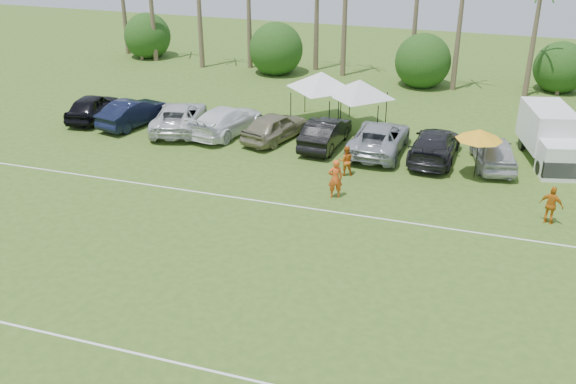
% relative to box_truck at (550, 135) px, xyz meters
% --- Properties ---
extents(ground, '(120.00, 120.00, 0.00)m').
position_rel_box_truck_xyz_m(ground, '(-14.75, -23.80, -1.57)').
color(ground, '#3C5B1B').
rests_on(ground, ground).
extents(field_lines, '(80.00, 12.10, 0.01)m').
position_rel_box_truck_xyz_m(field_lines, '(-14.75, -15.80, -1.56)').
color(field_lines, white).
rests_on(field_lines, ground).
extents(bush_tree_0, '(4.00, 4.00, 4.00)m').
position_rel_box_truck_xyz_m(bush_tree_0, '(-33.75, 15.20, 0.23)').
color(bush_tree_0, brown).
rests_on(bush_tree_0, ground).
extents(bush_tree_1, '(4.00, 4.00, 4.00)m').
position_rel_box_truck_xyz_m(bush_tree_1, '(-20.75, 15.20, 0.23)').
color(bush_tree_1, brown).
rests_on(bush_tree_1, ground).
extents(bush_tree_2, '(4.00, 4.00, 4.00)m').
position_rel_box_truck_xyz_m(bush_tree_2, '(-8.75, 15.20, 0.23)').
color(bush_tree_2, brown).
rests_on(bush_tree_2, ground).
extents(bush_tree_3, '(4.00, 4.00, 4.00)m').
position_rel_box_truck_xyz_m(bush_tree_3, '(1.25, 15.20, 0.23)').
color(bush_tree_3, brown).
rests_on(bush_tree_3, ground).
extents(sideline_player_a, '(0.86, 0.73, 1.99)m').
position_rel_box_truck_xyz_m(sideline_player_a, '(-10.09, -8.18, -0.57)').
color(sideline_player_a, '#E15219').
rests_on(sideline_player_a, ground).
extents(sideline_player_b, '(0.95, 0.84, 1.62)m').
position_rel_box_truck_xyz_m(sideline_player_b, '(-10.24, -5.33, -0.75)').
color(sideline_player_b, '#CB5D16').
rests_on(sideline_player_b, ground).
extents(sideline_player_c, '(1.14, 0.79, 1.80)m').
position_rel_box_truck_xyz_m(sideline_player_c, '(-0.12, -7.81, -0.67)').
color(sideline_player_c, orange).
rests_on(sideline_player_c, ground).
extents(box_truck, '(3.44, 6.03, 2.93)m').
position_rel_box_truck_xyz_m(box_truck, '(0.00, 0.00, 0.00)').
color(box_truck, white).
rests_on(box_truck, ground).
extents(canopy_tent_left, '(4.79, 4.79, 3.88)m').
position_rel_box_truck_xyz_m(canopy_tent_left, '(-13.87, 2.74, 1.76)').
color(canopy_tent_left, black).
rests_on(canopy_tent_left, ground).
extents(canopy_tent_right, '(4.63, 4.63, 3.75)m').
position_rel_box_truck_xyz_m(canopy_tent_right, '(-11.22, 2.06, 1.65)').
color(canopy_tent_right, black).
rests_on(canopy_tent_right, ground).
extents(market_umbrella, '(2.43, 2.43, 2.71)m').
position_rel_box_truck_xyz_m(market_umbrella, '(-3.67, -3.57, 0.86)').
color(market_umbrella, black).
rests_on(market_umbrella, ground).
extents(parked_car_0, '(2.69, 5.25, 1.71)m').
position_rel_box_truck_xyz_m(parked_car_0, '(-28.32, -1.54, -0.71)').
color(parked_car_0, black).
rests_on(parked_car_0, ground).
extents(parked_car_1, '(2.88, 5.46, 1.71)m').
position_rel_box_truck_xyz_m(parked_car_1, '(-25.14, -1.74, -0.71)').
color(parked_car_1, black).
rests_on(parked_car_1, ground).
extents(parked_car_2, '(4.45, 6.71, 1.71)m').
position_rel_box_truck_xyz_m(parked_car_2, '(-21.95, -1.59, -0.71)').
color(parked_car_2, silver).
rests_on(parked_car_2, ground).
extents(parked_car_3, '(3.57, 6.27, 1.71)m').
position_rel_box_truck_xyz_m(parked_car_3, '(-18.77, -1.32, -0.71)').
color(parked_car_3, white).
rests_on(parked_car_3, ground).
extents(parked_car_4, '(3.34, 5.39, 1.71)m').
position_rel_box_truck_xyz_m(parked_car_4, '(-15.58, -1.45, -0.71)').
color(parked_car_4, gray).
rests_on(parked_car_4, ground).
extents(parked_car_5, '(2.05, 5.27, 1.71)m').
position_rel_box_truck_xyz_m(parked_car_5, '(-12.39, -1.57, -0.71)').
color(parked_car_5, black).
rests_on(parked_car_5, ground).
extents(parked_car_6, '(2.95, 6.21, 1.71)m').
position_rel_box_truck_xyz_m(parked_car_6, '(-9.21, -1.47, -0.71)').
color(parked_car_6, '#9B9EA6').
rests_on(parked_car_6, ground).
extents(parked_car_7, '(2.66, 6.00, 1.71)m').
position_rel_box_truck_xyz_m(parked_car_7, '(-6.02, -1.55, -0.71)').
color(parked_car_7, black).
rests_on(parked_car_7, ground).
extents(parked_car_8, '(2.93, 5.31, 1.71)m').
position_rel_box_truck_xyz_m(parked_car_8, '(-2.84, -1.61, -0.71)').
color(parked_car_8, '#BBBBBB').
rests_on(parked_car_8, ground).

